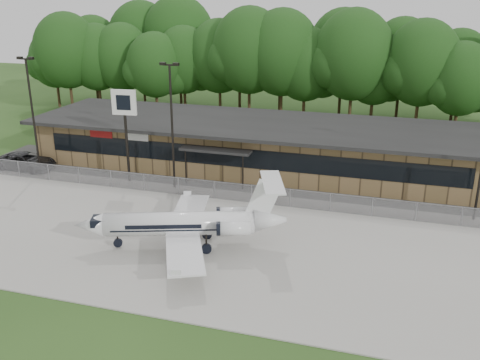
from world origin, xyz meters
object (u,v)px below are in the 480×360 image
(terminal, at_px, (257,144))
(suv, at_px, (26,161))
(business_jet, at_px, (187,224))
(pole_sign, at_px, (125,112))

(terminal, bearing_deg, suv, -160.91)
(business_jet, relative_size, suv, 2.36)
(business_jet, height_order, pole_sign, pole_sign)
(business_jet, distance_m, pole_sign, 14.50)
(suv, height_order, pole_sign, pole_sign)
(business_jet, bearing_deg, suv, 133.53)
(terminal, bearing_deg, business_jet, -89.53)
(terminal, xyz_separation_m, pole_sign, (-9.30, -7.14, 3.85))
(suv, bearing_deg, pole_sign, -89.25)
(suv, xyz_separation_m, pole_sign, (10.54, -0.28, 5.26))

